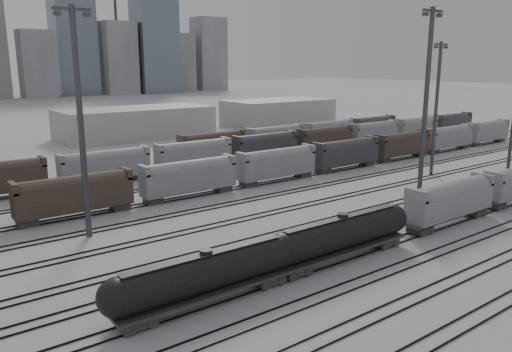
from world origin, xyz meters
TOP-DOWN VIEW (x-y plane):
  - ground at (0.00, 0.00)m, footprint 900.00×900.00m
  - tracks at (0.00, 17.50)m, footprint 220.00×71.50m
  - tank_car_a at (-24.79, 1.00)m, footprint 18.58×3.10m
  - tank_car_b at (-8.62, 1.00)m, footprint 19.08×3.18m
  - hopper_car_a at (10.70, 1.00)m, footprint 14.92×2.96m
  - light_mast_b at (-27.13, 23.54)m, footprint 4.15×0.66m
  - light_mast_c at (20.33, 12.19)m, footprint 4.43×0.71m
  - light_mast_d at (33.87, 19.32)m, footprint 3.74×0.60m
  - bg_string_near at (8.00, 32.00)m, footprint 151.00×3.00m
  - bg_string_mid at (18.00, 48.00)m, footprint 151.00×3.00m
  - bg_string_far at (35.50, 56.00)m, footprint 66.00×3.00m
  - warehouse_mid at (10.00, 95.00)m, footprint 40.00×18.00m
  - warehouse_right at (60.00, 95.00)m, footprint 35.00×18.00m
  - crane_right at (91.26, 305.00)m, footprint 42.00×1.80m

SIDE VIEW (x-z plane):
  - ground at x=0.00m, z-range 0.00..0.00m
  - tracks at x=0.00m, z-range 0.00..0.16m
  - tank_car_a at x=-24.79m, z-range 0.36..4.95m
  - tank_car_b at x=-8.62m, z-range 0.37..5.09m
  - bg_string_far at x=35.50m, z-range 0.00..5.60m
  - bg_string_near at x=8.00m, z-range 0.00..5.60m
  - bg_string_mid at x=18.00m, z-range 0.00..5.60m
  - hopper_car_a at x=10.70m, z-range 0.63..5.97m
  - warehouse_mid at x=10.00m, z-range 0.00..8.00m
  - warehouse_right at x=60.00m, z-range 0.00..8.00m
  - light_mast_d at x=33.87m, z-range 0.71..24.12m
  - light_mast_b at x=-27.13m, z-range 0.79..26.71m
  - light_mast_c at x=20.33m, z-range 0.84..28.51m
  - crane_right at x=91.26m, z-range 7.39..107.39m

